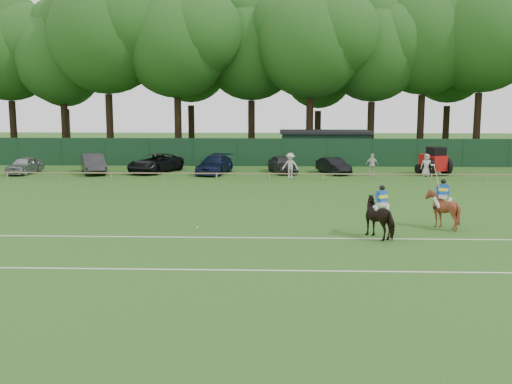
{
  "coord_description": "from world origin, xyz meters",
  "views": [
    {
      "loc": [
        1.55,
        -26.45,
        6.01
      ],
      "look_at": [
        0.5,
        3.0,
        1.4
      ],
      "focal_mm": 42.0,
      "sensor_mm": 36.0,
      "label": 1
    }
  ],
  "objects_px": {
    "sedan_silver": "(25,165)",
    "estate_black": "(334,166)",
    "hatch_grey": "(283,164)",
    "tractor": "(434,162)",
    "horse_dark": "(381,217)",
    "suv_black": "(155,163)",
    "sedan_navy": "(215,165)",
    "utility_shed": "(325,147)",
    "horse_chestnut": "(442,209)",
    "spectator_mid": "(372,165)",
    "spectator_right": "(426,165)",
    "sedan_grey": "(93,164)",
    "spectator_left": "(290,165)",
    "polo_ball": "(197,228)"
  },
  "relations": [
    {
      "from": "hatch_grey",
      "to": "sedan_navy",
      "type": "bearing_deg",
      "value": 171.15
    },
    {
      "from": "sedan_grey",
      "to": "tractor",
      "type": "relative_size",
      "value": 1.54
    },
    {
      "from": "utility_shed",
      "to": "horse_chestnut",
      "type": "bearing_deg",
      "value": -83.47
    },
    {
      "from": "horse_chestnut",
      "to": "utility_shed",
      "type": "height_order",
      "value": "utility_shed"
    },
    {
      "from": "sedan_silver",
      "to": "spectator_left",
      "type": "xyz_separation_m",
      "value": [
        21.38,
        -1.76,
        0.26
      ]
    },
    {
      "from": "horse_dark",
      "to": "utility_shed",
      "type": "distance_m",
      "value": 30.71
    },
    {
      "from": "horse_dark",
      "to": "horse_chestnut",
      "type": "bearing_deg",
      "value": -179.75
    },
    {
      "from": "horse_chestnut",
      "to": "sedan_silver",
      "type": "height_order",
      "value": "horse_chestnut"
    },
    {
      "from": "sedan_grey",
      "to": "polo_ball",
      "type": "height_order",
      "value": "sedan_grey"
    },
    {
      "from": "hatch_grey",
      "to": "spectator_left",
      "type": "relative_size",
      "value": 2.19
    },
    {
      "from": "sedan_silver",
      "to": "spectator_right",
      "type": "height_order",
      "value": "spectator_right"
    },
    {
      "from": "horse_chestnut",
      "to": "suv_black",
      "type": "height_order",
      "value": "horse_chestnut"
    },
    {
      "from": "sedan_grey",
      "to": "spectator_left",
      "type": "distance_m",
      "value": 16.04
    },
    {
      "from": "horse_dark",
      "to": "sedan_grey",
      "type": "distance_m",
      "value": 29.32
    },
    {
      "from": "sedan_silver",
      "to": "sedan_navy",
      "type": "distance_m",
      "value": 15.34
    },
    {
      "from": "horse_dark",
      "to": "estate_black",
      "type": "xyz_separation_m",
      "value": [
        0.01,
        22.49,
        -0.25
      ]
    },
    {
      "from": "suv_black",
      "to": "estate_black",
      "type": "height_order",
      "value": "suv_black"
    },
    {
      "from": "estate_black",
      "to": "tractor",
      "type": "bearing_deg",
      "value": -25.97
    },
    {
      "from": "hatch_grey",
      "to": "spectator_mid",
      "type": "bearing_deg",
      "value": -28.76
    },
    {
      "from": "spectator_mid",
      "to": "tractor",
      "type": "xyz_separation_m",
      "value": [
        5.04,
        0.8,
        0.18
      ]
    },
    {
      "from": "suv_black",
      "to": "tractor",
      "type": "distance_m",
      "value": 22.51
    },
    {
      "from": "suv_black",
      "to": "utility_shed",
      "type": "bearing_deg",
      "value": 51.41
    },
    {
      "from": "suv_black",
      "to": "horse_dark",
      "type": "bearing_deg",
      "value": -34.62
    },
    {
      "from": "horse_dark",
      "to": "spectator_mid",
      "type": "xyz_separation_m",
      "value": [
        2.89,
        21.27,
        -0.02
      ]
    },
    {
      "from": "sedan_silver",
      "to": "polo_ball",
      "type": "bearing_deg",
      "value": -44.11
    },
    {
      "from": "hatch_grey",
      "to": "tractor",
      "type": "bearing_deg",
      "value": -19.74
    },
    {
      "from": "sedan_silver",
      "to": "tractor",
      "type": "height_order",
      "value": "tractor"
    },
    {
      "from": "horse_dark",
      "to": "tractor",
      "type": "xyz_separation_m",
      "value": [
        7.93,
        22.07,
        0.16
      ]
    },
    {
      "from": "polo_ball",
      "to": "horse_chestnut",
      "type": "bearing_deg",
      "value": 2.9
    },
    {
      "from": "hatch_grey",
      "to": "estate_black",
      "type": "height_order",
      "value": "hatch_grey"
    },
    {
      "from": "spectator_right",
      "to": "polo_ball",
      "type": "height_order",
      "value": "spectator_right"
    },
    {
      "from": "sedan_grey",
      "to": "suv_black",
      "type": "relative_size",
      "value": 0.87
    },
    {
      "from": "spectator_left",
      "to": "polo_ball",
      "type": "distance_m",
      "value": 18.95
    },
    {
      "from": "horse_chestnut",
      "to": "suv_black",
      "type": "xyz_separation_m",
      "value": [
        -17.75,
        20.76,
        -0.13
      ]
    },
    {
      "from": "horse_chestnut",
      "to": "sedan_silver",
      "type": "distance_m",
      "value": 34.21
    },
    {
      "from": "suv_black",
      "to": "tractor",
      "type": "xyz_separation_m",
      "value": [
        22.49,
        -0.75,
        0.29
      ]
    },
    {
      "from": "spectator_left",
      "to": "sedan_grey",
      "type": "bearing_deg",
      "value": 178.89
    },
    {
      "from": "horse_dark",
      "to": "suv_black",
      "type": "distance_m",
      "value": 27.07
    },
    {
      "from": "spectator_right",
      "to": "horse_dark",
      "type": "bearing_deg",
      "value": -91.65
    },
    {
      "from": "suv_black",
      "to": "spectator_mid",
      "type": "distance_m",
      "value": 17.53
    },
    {
      "from": "estate_black",
      "to": "spectator_right",
      "type": "height_order",
      "value": "spectator_right"
    },
    {
      "from": "horse_dark",
      "to": "estate_black",
      "type": "bearing_deg",
      "value": -122.66
    },
    {
      "from": "sedan_grey",
      "to": "spectator_mid",
      "type": "relative_size",
      "value": 2.72
    },
    {
      "from": "spectator_left",
      "to": "sedan_silver",
      "type": "bearing_deg",
      "value": -178.12
    },
    {
      "from": "spectator_left",
      "to": "polo_ball",
      "type": "height_order",
      "value": "spectator_left"
    },
    {
      "from": "estate_black",
      "to": "spectator_left",
      "type": "xyz_separation_m",
      "value": [
        -3.55,
        -2.68,
        0.31
      ]
    },
    {
      "from": "tractor",
      "to": "utility_shed",
      "type": "bearing_deg",
      "value": 113.31
    },
    {
      "from": "tractor",
      "to": "sedan_grey",
      "type": "bearing_deg",
      "value": 160.67
    },
    {
      "from": "sedan_silver",
      "to": "estate_black",
      "type": "height_order",
      "value": "sedan_silver"
    },
    {
      "from": "spectator_right",
      "to": "tractor",
      "type": "height_order",
      "value": "tractor"
    }
  ]
}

